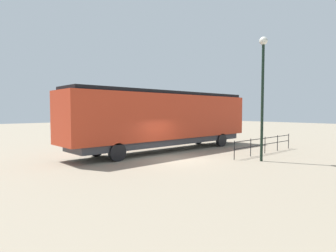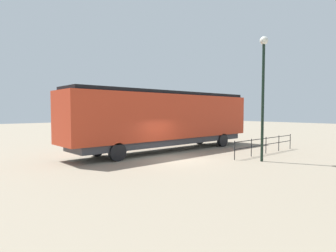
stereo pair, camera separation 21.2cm
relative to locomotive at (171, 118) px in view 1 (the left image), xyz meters
The scene contains 4 objects.
ground_plane 4.83m from the locomotive, 40.01° to the right, with size 120.00×120.00×0.00m, color gray.
locomotive is the anchor object (origin of this frame).
lamp_post 7.47m from the locomotive, ahead, with size 0.47×0.47×7.31m.
platform_fence 6.98m from the locomotive, 32.97° to the left, with size 0.05×7.56×1.17m.
Camera 1 is at (12.26, -11.94, 3.01)m, focal length 29.97 mm.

